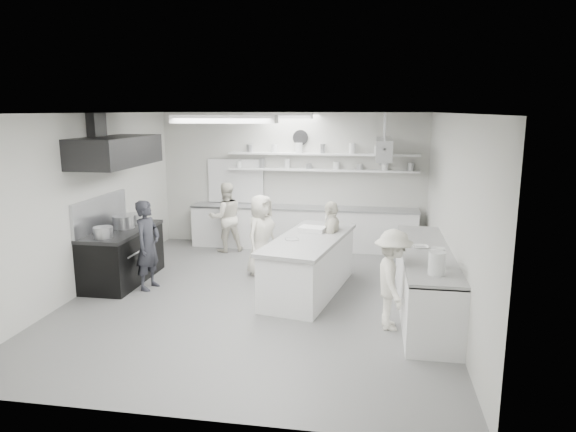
% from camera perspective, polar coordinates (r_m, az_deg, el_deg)
% --- Properties ---
extents(floor, '(6.00, 7.00, 0.02)m').
position_cam_1_polar(floor, '(8.70, -3.23, -8.97)').
color(floor, gray).
rests_on(floor, ground).
extents(ceiling, '(6.00, 7.00, 0.02)m').
position_cam_1_polar(ceiling, '(8.14, -3.48, 11.36)').
color(ceiling, silver).
rests_on(ceiling, wall_back).
extents(wall_back, '(6.00, 0.04, 3.00)m').
position_cam_1_polar(wall_back, '(11.68, 0.43, 4.03)').
color(wall_back, beige).
rests_on(wall_back, floor).
extents(wall_front, '(6.00, 0.04, 3.00)m').
position_cam_1_polar(wall_front, '(5.03, -12.18, -6.53)').
color(wall_front, beige).
rests_on(wall_front, floor).
extents(wall_left, '(0.04, 7.00, 3.00)m').
position_cam_1_polar(wall_left, '(9.41, -21.48, 1.36)').
color(wall_left, beige).
rests_on(wall_left, floor).
extents(wall_right, '(0.04, 7.00, 3.00)m').
position_cam_1_polar(wall_right, '(8.17, 17.63, 0.18)').
color(wall_right, beige).
rests_on(wall_right, floor).
extents(stove, '(0.80, 1.80, 0.90)m').
position_cam_1_polar(stove, '(9.78, -17.82, -4.33)').
color(stove, black).
rests_on(stove, floor).
extents(exhaust_hood, '(0.85, 2.00, 0.50)m').
position_cam_1_polar(exhaust_hood, '(9.45, -18.53, 6.81)').
color(exhaust_hood, '#242425').
rests_on(exhaust_hood, wall_left).
extents(back_counter, '(5.00, 0.60, 0.92)m').
position_cam_1_polar(back_counter, '(11.53, 1.66, -1.33)').
color(back_counter, white).
rests_on(back_counter, floor).
extents(shelf_lower, '(4.20, 0.26, 0.04)m').
position_cam_1_polar(shelf_lower, '(11.44, 3.81, 5.10)').
color(shelf_lower, white).
rests_on(shelf_lower, wall_back).
extents(shelf_upper, '(4.20, 0.26, 0.04)m').
position_cam_1_polar(shelf_upper, '(11.40, 3.83, 6.85)').
color(shelf_upper, white).
rests_on(shelf_upper, wall_back).
extents(pass_through_window, '(1.30, 0.04, 1.00)m').
position_cam_1_polar(pass_through_window, '(11.94, -5.77, 3.89)').
color(pass_through_window, black).
rests_on(pass_through_window, wall_back).
extents(wall_clock, '(0.32, 0.05, 0.32)m').
position_cam_1_polar(wall_clock, '(11.53, 1.40, 8.67)').
color(wall_clock, white).
rests_on(wall_clock, wall_back).
extents(right_counter, '(0.74, 3.30, 0.94)m').
position_cam_1_polar(right_counter, '(8.20, 14.94, -7.09)').
color(right_counter, white).
rests_on(right_counter, floor).
extents(pot_rack, '(0.30, 1.60, 0.40)m').
position_cam_1_polar(pot_rack, '(10.37, 10.54, 7.31)').
color(pot_rack, '#ABACB2').
rests_on(pot_rack, ceiling).
extents(light_fixture_front, '(1.30, 0.25, 0.10)m').
position_cam_1_polar(light_fixture_front, '(6.40, -7.10, 10.59)').
color(light_fixture_front, white).
rests_on(light_fixture_front, ceiling).
extents(light_fixture_rear, '(1.30, 0.25, 0.10)m').
position_cam_1_polar(light_fixture_rear, '(9.90, -1.12, 11.02)').
color(light_fixture_rear, white).
rests_on(light_fixture_rear, ceiling).
extents(prep_island, '(1.37, 2.59, 0.91)m').
position_cam_1_polar(prep_island, '(8.78, 2.35, -5.55)').
color(prep_island, white).
rests_on(prep_island, floor).
extents(stove_pot, '(0.38, 0.38, 0.28)m').
position_cam_1_polar(stove_pot, '(9.74, -17.73, -0.77)').
color(stove_pot, '#ABACB2').
rests_on(stove_pot, stove).
extents(cook_stove, '(0.45, 0.62, 1.55)m').
position_cam_1_polar(cook_stove, '(9.17, -15.24, -3.12)').
color(cook_stove, '#26272E').
rests_on(cook_stove, floor).
extents(cook_back, '(0.93, 0.87, 1.52)m').
position_cam_1_polar(cook_back, '(11.29, -6.89, -0.13)').
color(cook_back, white).
rests_on(cook_back, floor).
extents(cook_island_left, '(0.74, 0.87, 1.52)m').
position_cam_1_polar(cook_island_left, '(9.65, -2.98, -2.09)').
color(cook_island_left, white).
rests_on(cook_island_left, floor).
extents(cook_island_right, '(0.40, 0.88, 1.48)m').
position_cam_1_polar(cook_island_right, '(9.25, 4.79, -2.85)').
color(cook_island_right, white).
rests_on(cook_island_right, floor).
extents(cook_right, '(0.63, 0.98, 1.43)m').
position_cam_1_polar(cook_right, '(7.42, 11.48, -6.92)').
color(cook_right, white).
rests_on(cook_right, floor).
extents(bowl_island_a, '(0.30, 0.30, 0.06)m').
position_cam_1_polar(bowl_island_a, '(8.51, 0.44, -2.72)').
color(bowl_island_a, '#ABACB2').
rests_on(bowl_island_a, prep_island).
extents(bowl_island_b, '(0.26, 0.26, 0.06)m').
position_cam_1_polar(bowl_island_b, '(9.32, 2.77, -1.45)').
color(bowl_island_b, white).
rests_on(bowl_island_b, prep_island).
extents(bowl_right, '(0.26, 0.26, 0.06)m').
position_cam_1_polar(bowl_right, '(8.20, 14.44, -3.42)').
color(bowl_right, white).
rests_on(bowl_right, right_counter).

